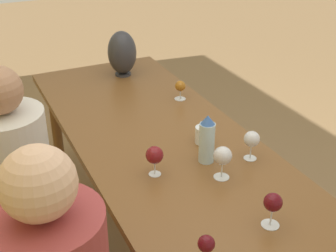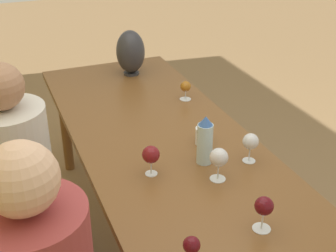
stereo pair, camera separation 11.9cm
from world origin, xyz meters
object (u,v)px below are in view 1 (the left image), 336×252
(water_bottle, at_px, (207,139))
(wine_glass_1, at_px, (273,203))
(person_far, at_px, (17,175))
(water_tumbler, at_px, (203,135))
(wine_glass_3, at_px, (223,156))
(wine_glass_5, at_px, (155,155))
(chair_far, at_px, (5,206))
(wine_glass_2, at_px, (252,140))
(wine_glass_0, at_px, (180,87))
(wine_glass_4, at_px, (206,245))
(vase, at_px, (122,53))

(water_bottle, xyz_separation_m, wine_glass_1, (-0.51, 0.01, -0.01))
(wine_glass_1, xyz_separation_m, person_far, (0.96, 0.81, -0.22))
(water_bottle, xyz_separation_m, person_far, (0.44, 0.82, -0.23))
(water_tumbler, relative_size, person_far, 0.07)
(wine_glass_3, bearing_deg, wine_glass_5, 60.03)
(wine_glass_3, relative_size, chair_far, 0.18)
(wine_glass_1, height_order, wine_glass_5, wine_glass_1)
(wine_glass_2, height_order, wine_glass_3, wine_glass_3)
(wine_glass_5, xyz_separation_m, person_far, (0.44, 0.55, -0.21))
(water_bottle, distance_m, wine_glass_1, 0.51)
(water_tumbler, bearing_deg, person_far, 72.31)
(water_tumbler, bearing_deg, wine_glass_3, 166.01)
(wine_glass_0, relative_size, wine_glass_1, 0.81)
(wine_glass_2, relative_size, wine_glass_4, 1.11)
(water_tumbler, relative_size, wine_glass_3, 0.57)
(wine_glass_3, distance_m, chair_far, 1.14)
(person_far, bearing_deg, wine_glass_5, -128.86)
(water_tumbler, relative_size, vase, 0.29)
(water_bottle, height_order, chair_far, water_bottle)
(wine_glass_3, distance_m, wine_glass_5, 0.30)
(water_tumbler, relative_size, wine_glass_5, 0.61)
(water_tumbler, xyz_separation_m, wine_glass_2, (-0.23, -0.13, 0.06))
(wine_glass_2, distance_m, wine_glass_3, 0.22)
(water_tumbler, bearing_deg, wine_glass_1, 173.46)
(wine_glass_1, height_order, wine_glass_4, wine_glass_1)
(vase, relative_size, person_far, 0.25)
(water_bottle, distance_m, chair_far, 1.08)
(wine_glass_3, xyz_separation_m, wine_glass_4, (-0.44, 0.33, -0.02))
(vase, distance_m, wine_glass_1, 1.71)
(water_bottle, xyz_separation_m, chair_far, (0.44, 0.90, -0.40))
(wine_glass_4, distance_m, wine_glass_5, 0.60)
(vase, xyz_separation_m, wine_glass_4, (-1.79, 0.37, -0.06))
(water_bottle, bearing_deg, wine_glass_0, -16.79)
(wine_glass_1, height_order, wine_glass_3, wine_glass_3)
(wine_glass_0, relative_size, wine_glass_3, 0.76)
(wine_glass_2, bearing_deg, wine_glass_1, 154.89)
(vase, xyz_separation_m, wine_glass_5, (-1.20, 0.30, -0.06))
(wine_glass_4, bearing_deg, wine_glass_3, -36.90)
(wine_glass_0, height_order, wine_glass_5, wine_glass_5)
(wine_glass_1, bearing_deg, wine_glass_0, -10.04)
(wine_glass_1, bearing_deg, vase, -1.23)
(wine_glass_1, bearing_deg, wine_glass_4, 103.67)
(vase, relative_size, wine_glass_3, 1.97)
(water_tumbler, relative_size, chair_far, 0.10)
(water_tumbler, height_order, wine_glass_1, wine_glass_1)
(wine_glass_1, height_order, chair_far, wine_glass_1)
(wine_glass_1, bearing_deg, chair_far, 43.12)
(wine_glass_4, bearing_deg, wine_glass_0, -23.11)
(water_tumbler, bearing_deg, chair_far, 73.74)
(water_bottle, relative_size, wine_glass_2, 1.66)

